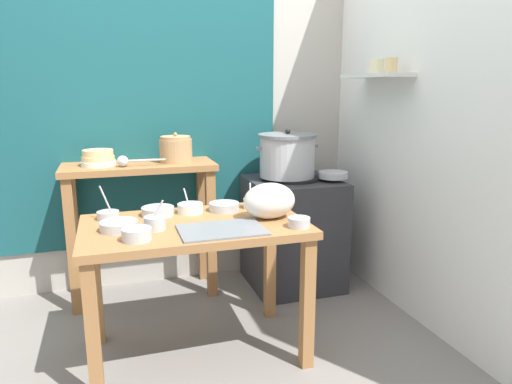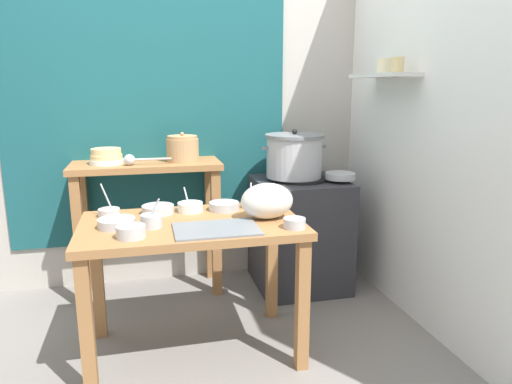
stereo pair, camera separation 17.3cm
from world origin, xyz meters
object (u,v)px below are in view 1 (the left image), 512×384
steamer_pot (287,155)px  bowl_stack_enamel (98,158)px  stove_block (292,232)px  prep_bowl_5 (137,234)px  prep_bowl_4 (253,203)px  prep_bowl_8 (299,222)px  ladle (125,161)px  serving_tray (222,230)px  prep_bowl_6 (155,222)px  back_shelf_table (141,197)px  prep_bowl_3 (224,206)px  plastic_bag (269,201)px  prep_bowl_2 (158,211)px  prep_table (195,244)px  prep_bowl_7 (190,208)px  clay_pot (176,149)px  prep_bowl_0 (119,225)px  prep_bowl_1 (108,215)px  wide_pan (333,175)px

steamer_pot → bowl_stack_enamel: bearing=174.8°
stove_block → prep_bowl_5: bearing=-141.2°
prep_bowl_4 → prep_bowl_8: size_ratio=1.29×
ladle → prep_bowl_8: bearing=-51.5°
bowl_stack_enamel → serving_tray: bearing=-61.1°
stove_block → prep_bowl_4: (-0.45, -0.50, 0.37)m
prep_bowl_5 → stove_block: bearing=38.8°
bowl_stack_enamel → prep_bowl_6: size_ratio=1.49×
back_shelf_table → prep_bowl_8: bearing=-57.3°
prep_bowl_3 → stove_block: bearing=39.7°
prep_bowl_6 → prep_bowl_8: 0.69m
steamer_pot → plastic_bag: (-0.39, -0.75, -0.11)m
bowl_stack_enamel → prep_bowl_2: 0.72m
prep_table → back_shelf_table: bearing=103.9°
ladle → prep_bowl_7: size_ratio=2.16×
plastic_bag → prep_bowl_6: bearing=-177.8°
back_shelf_table → bowl_stack_enamel: (-0.25, 0.00, 0.27)m
bowl_stack_enamel → prep_table: bearing=-61.4°
steamer_pot → clay_pot: (-0.74, 0.11, 0.06)m
clay_pot → prep_bowl_0: bearing=-115.2°
prep_bowl_3 → prep_bowl_8: size_ratio=1.53×
prep_table → serving_tray: size_ratio=2.75×
stove_block → clay_pot: (-0.78, 0.13, 0.60)m
bowl_stack_enamel → prep_bowl_1: size_ratio=1.18×
prep_bowl_2 → prep_bowl_3: same height
bowl_stack_enamel → prep_bowl_1: bearing=-86.2°
back_shelf_table → prep_bowl_3: (0.40, -0.64, 0.07)m
stove_block → bowl_stack_enamel: 1.39m
serving_tray → ladle: bearing=113.5°
prep_table → prep_bowl_8: size_ratio=10.24×
ladle → prep_bowl_3: bearing=-48.1°
prep_bowl_1 → stove_block: bearing=22.1°
prep_table → prep_bowl_8: prep_bowl_8 is taller
back_shelf_table → prep_bowl_6: back_shelf_table is taller
prep_bowl_3 → clay_pot: bearing=104.3°
plastic_bag → prep_bowl_7: bearing=148.2°
bowl_stack_enamel → prep_bowl_0: (0.09, -0.84, -0.20)m
stove_block → serving_tray: bearing=-129.5°
clay_pot → ladle: clay_pot is taller
prep_table → prep_bowl_3: 0.30m
wide_pan → prep_bowl_0: size_ratio=1.13×
serving_tray → prep_bowl_2: size_ratio=2.35×
prep_bowl_2 → prep_bowl_7: 0.17m
ladle → prep_table: bearing=-68.2°
plastic_bag → prep_bowl_5: plastic_bag is taller
steamer_pot → prep_bowl_8: (-0.30, -0.94, -0.18)m
prep_bowl_4 → prep_bowl_3: bearing=-177.3°
prep_bowl_5 → steamer_pot: bearing=40.5°
serving_tray → prep_bowl_6: 0.32m
prep_bowl_2 → prep_bowl_6: (-0.04, -0.25, 0.01)m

